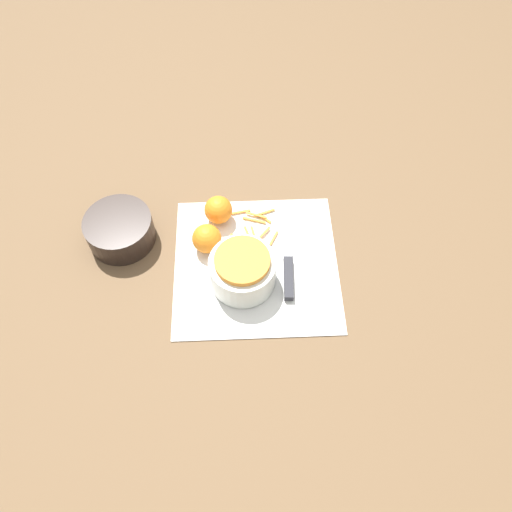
{
  "coord_description": "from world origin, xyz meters",
  "views": [
    {
      "loc": [
        -0.59,
        0.02,
        0.97
      ],
      "look_at": [
        0.0,
        0.0,
        0.04
      ],
      "focal_mm": 35.0,
      "sensor_mm": 36.0,
      "label": 1
    }
  ],
  "objects_px": {
    "orange_left": "(207,239)",
    "orange_right": "(218,210)",
    "bowl_dark": "(120,230)",
    "knife": "(288,267)",
    "bowl_speckled": "(243,270)"
  },
  "relations": [
    {
      "from": "orange_left",
      "to": "orange_right",
      "type": "xyz_separation_m",
      "value": [
        0.08,
        -0.03,
        -0.0
      ]
    },
    {
      "from": "bowl_speckled",
      "to": "knife",
      "type": "xyz_separation_m",
      "value": [
        0.03,
        -0.1,
        -0.04
      ]
    },
    {
      "from": "orange_right",
      "to": "knife",
      "type": "bearing_deg",
      "value": -133.2
    },
    {
      "from": "bowl_dark",
      "to": "orange_left",
      "type": "distance_m",
      "value": 0.2
    },
    {
      "from": "bowl_dark",
      "to": "orange_right",
      "type": "xyz_separation_m",
      "value": [
        0.04,
        -0.23,
        0.0
      ]
    },
    {
      "from": "bowl_speckled",
      "to": "bowl_dark",
      "type": "height_order",
      "value": "bowl_speckled"
    },
    {
      "from": "bowl_speckled",
      "to": "orange_right",
      "type": "relative_size",
      "value": 2.17
    },
    {
      "from": "bowl_speckled",
      "to": "bowl_dark",
      "type": "xyz_separation_m",
      "value": [
        0.13,
        0.28,
        -0.01
      ]
    },
    {
      "from": "knife",
      "to": "orange_right",
      "type": "distance_m",
      "value": 0.21
    },
    {
      "from": "bowl_dark",
      "to": "knife",
      "type": "height_order",
      "value": "bowl_dark"
    },
    {
      "from": "bowl_dark",
      "to": "orange_left",
      "type": "relative_size",
      "value": 2.31
    },
    {
      "from": "knife",
      "to": "orange_left",
      "type": "relative_size",
      "value": 3.88
    },
    {
      "from": "orange_left",
      "to": "orange_right",
      "type": "bearing_deg",
      "value": -17.76
    },
    {
      "from": "bowl_speckled",
      "to": "orange_right",
      "type": "bearing_deg",
      "value": 17.14
    },
    {
      "from": "bowl_speckled",
      "to": "knife",
      "type": "distance_m",
      "value": 0.11
    }
  ]
}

